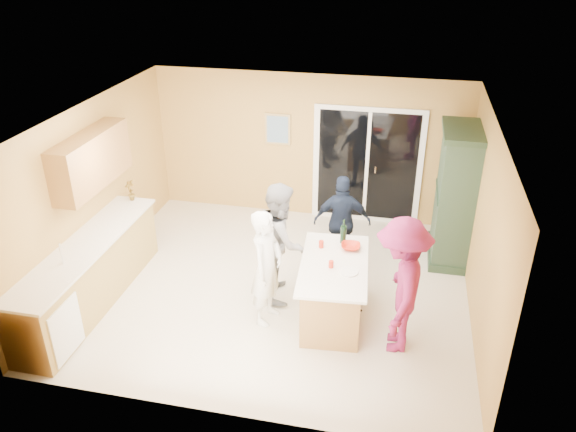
% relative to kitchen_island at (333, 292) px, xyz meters
% --- Properties ---
extents(floor, '(5.50, 5.50, 0.00)m').
position_rel_kitchen_island_xyz_m(floor, '(-0.90, 0.53, -0.40)').
color(floor, beige).
rests_on(floor, ground).
extents(ceiling, '(5.50, 5.00, 0.10)m').
position_rel_kitchen_island_xyz_m(ceiling, '(-0.90, 0.53, 2.20)').
color(ceiling, silver).
rests_on(ceiling, wall_back).
extents(wall_back, '(5.50, 0.10, 2.60)m').
position_rel_kitchen_island_xyz_m(wall_back, '(-0.90, 3.03, 0.90)').
color(wall_back, '#E2BD5D').
rests_on(wall_back, ground).
extents(wall_front, '(5.50, 0.10, 2.60)m').
position_rel_kitchen_island_xyz_m(wall_front, '(-0.90, -1.97, 0.90)').
color(wall_front, '#E2BD5D').
rests_on(wall_front, ground).
extents(wall_left, '(0.10, 5.00, 2.60)m').
position_rel_kitchen_island_xyz_m(wall_left, '(-3.65, 0.53, 0.90)').
color(wall_left, '#E2BD5D').
rests_on(wall_left, ground).
extents(wall_right, '(0.10, 5.00, 2.60)m').
position_rel_kitchen_island_xyz_m(wall_right, '(1.85, 0.53, 0.90)').
color(wall_right, '#E2BD5D').
rests_on(wall_right, ground).
extents(left_cabinet_run, '(0.65, 3.05, 1.24)m').
position_rel_kitchen_island_xyz_m(left_cabinet_run, '(-3.35, -0.52, 0.07)').
color(left_cabinet_run, '#A4843F').
rests_on(left_cabinet_run, floor).
extents(upper_cabinets, '(0.35, 1.60, 0.75)m').
position_rel_kitchen_island_xyz_m(upper_cabinets, '(-3.48, 0.33, 1.48)').
color(upper_cabinets, '#A4843F').
rests_on(upper_cabinets, wall_left).
extents(sliding_door, '(1.90, 0.07, 2.10)m').
position_rel_kitchen_island_xyz_m(sliding_door, '(0.15, 2.99, 0.65)').
color(sliding_door, white).
rests_on(sliding_door, floor).
extents(framed_picture, '(0.46, 0.04, 0.56)m').
position_rel_kitchen_island_xyz_m(framed_picture, '(-1.45, 3.00, 1.20)').
color(framed_picture, tan).
rests_on(framed_picture, wall_back).
extents(kitchen_island, '(0.99, 1.67, 0.84)m').
position_rel_kitchen_island_xyz_m(kitchen_island, '(0.00, 0.00, 0.00)').
color(kitchen_island, '#A4843F').
rests_on(kitchen_island, floor).
extents(green_hutch, '(0.62, 1.17, 2.16)m').
position_rel_kitchen_island_xyz_m(green_hutch, '(1.59, 1.98, 0.65)').
color(green_hutch, '#233927').
rests_on(green_hutch, floor).
extents(woman_white, '(0.49, 0.65, 1.62)m').
position_rel_kitchen_island_xyz_m(woman_white, '(-0.85, -0.22, 0.41)').
color(woman_white, white).
rests_on(woman_white, floor).
extents(woman_grey, '(0.81, 0.95, 1.72)m').
position_rel_kitchen_island_xyz_m(woman_grey, '(-0.80, 0.41, 0.47)').
color(woman_grey, gray).
rests_on(woman_grey, floor).
extents(woman_navy, '(0.91, 0.47, 1.49)m').
position_rel_kitchen_island_xyz_m(woman_navy, '(-0.07, 1.39, 0.35)').
color(woman_navy, '#192338').
rests_on(woman_navy, floor).
extents(woman_magenta, '(0.66, 1.16, 1.79)m').
position_rel_kitchen_island_xyz_m(woman_magenta, '(0.86, -0.41, 0.50)').
color(woman_magenta, '#861D53').
rests_on(woman_magenta, floor).
extents(serving_bowl, '(0.28, 0.28, 0.06)m').
position_rel_kitchen_island_xyz_m(serving_bowl, '(0.17, 0.43, 0.48)').
color(serving_bowl, red).
rests_on(serving_bowl, kitchen_island).
extents(tulip_vase, '(0.21, 0.18, 0.33)m').
position_rel_kitchen_island_xyz_m(tulip_vase, '(-3.35, 1.05, 0.71)').
color(tulip_vase, '#AF3211').
rests_on(tulip_vase, left_cabinet_run).
extents(tumbler_near, '(0.07, 0.07, 0.09)m').
position_rel_kitchen_island_xyz_m(tumbler_near, '(-0.03, -0.09, 0.50)').
color(tumbler_near, red).
rests_on(tumbler_near, kitchen_island).
extents(tumbler_far, '(0.08, 0.08, 0.10)m').
position_rel_kitchen_island_xyz_m(tumbler_far, '(-0.23, 0.38, 0.50)').
color(tumbler_far, red).
rests_on(tumbler_far, kitchen_island).
extents(wine_bottle, '(0.08, 0.08, 0.35)m').
position_rel_kitchen_island_xyz_m(wine_bottle, '(0.04, 0.58, 0.58)').
color(wine_bottle, black).
rests_on(wine_bottle, kitchen_island).
extents(white_plate, '(0.28, 0.28, 0.02)m').
position_rel_kitchen_island_xyz_m(white_plate, '(0.21, -0.16, 0.46)').
color(white_plate, silver).
rests_on(white_plate, kitchen_island).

